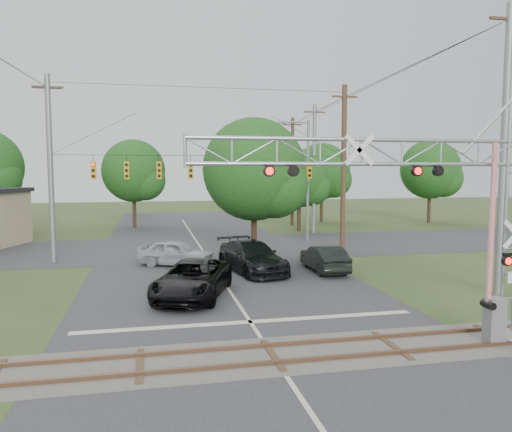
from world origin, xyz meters
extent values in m
plane|color=#35451F|center=(0.00, 0.00, 0.00)|extent=(160.00, 160.00, 0.00)
cube|color=#2C2C2F|center=(0.00, 10.00, 0.01)|extent=(14.00, 90.00, 0.02)
cube|color=#2C2C2F|center=(0.00, 24.00, 0.01)|extent=(90.00, 12.00, 0.02)
cube|color=#47433E|center=(0.00, 2.00, 0.02)|extent=(90.00, 3.20, 0.05)
cube|color=brown|center=(0.00, 1.28, 0.09)|extent=(90.00, 0.12, 0.14)
cube|color=brown|center=(0.00, 2.72, 0.09)|extent=(90.00, 0.12, 0.14)
cylinder|color=gray|center=(8.01, 1.70, 0.16)|extent=(0.94, 0.94, 0.31)
cube|color=slate|center=(7.38, 1.49, 0.79)|extent=(0.58, 0.47, 1.57)
cube|color=red|center=(7.12, 1.49, 3.98)|extent=(0.15, 0.09, 5.24)
cylinder|color=gray|center=(-9.50, 20.00, 5.75)|extent=(0.32, 0.32, 11.50)
cylinder|color=#3E251D|center=(9.50, 20.00, 5.75)|extent=(0.36, 0.36, 11.50)
cylinder|color=black|center=(0.00, 20.00, 6.66)|extent=(19.00, 0.03, 0.03)
cube|color=orange|center=(-7.00, 20.00, 5.71)|extent=(0.30, 0.30, 1.10)
cube|color=orange|center=(-5.00, 20.00, 5.71)|extent=(0.30, 0.30, 1.10)
cube|color=orange|center=(-3.00, 20.00, 5.71)|extent=(0.30, 0.30, 1.10)
cube|color=orange|center=(-1.00, 20.00, 5.71)|extent=(0.30, 0.30, 1.10)
cube|color=orange|center=(1.00, 20.00, 5.71)|extent=(0.30, 0.30, 1.10)
cube|color=orange|center=(3.00, 20.00, 5.71)|extent=(0.30, 0.30, 1.10)
cube|color=orange|center=(5.00, 20.00, 5.71)|extent=(0.30, 0.30, 1.10)
cube|color=orange|center=(7.00, 20.00, 5.71)|extent=(0.30, 0.30, 1.10)
imported|color=black|center=(-1.80, 9.73, 0.83)|extent=(4.54, 6.52, 1.65)
imported|color=black|center=(1.95, 14.63, 0.87)|extent=(3.64, 6.36, 1.74)
imported|color=#9EA3A6|center=(-2.13, 17.41, 0.78)|extent=(4.95, 3.58, 1.57)
imported|color=black|center=(5.99, 13.98, 0.74)|extent=(1.60, 4.52, 1.49)
cylinder|color=gray|center=(8.67, 25.35, 4.82)|extent=(0.21, 0.21, 9.65)
cylinder|color=gray|center=(7.60, 25.35, 9.43)|extent=(2.14, 0.13, 0.13)
cube|color=slate|center=(6.53, 25.35, 9.38)|extent=(0.64, 0.27, 0.16)
cylinder|color=#3E251D|center=(-11.05, 28.27, 6.30)|extent=(0.34, 0.34, 12.60)
cube|color=#3E251D|center=(-11.05, 28.27, 11.90)|extent=(2.00, 0.12, 0.12)
cylinder|color=gray|center=(11.00, 30.72, 5.80)|extent=(0.34, 0.34, 11.59)
cube|color=#3E251D|center=(11.00, 30.72, 10.89)|extent=(2.00, 0.12, 0.12)
cylinder|color=gray|center=(12.05, 7.32, 6.53)|extent=(0.34, 0.34, 13.06)
cube|color=#3E251D|center=(12.05, 7.32, 12.36)|extent=(2.00, 0.12, 0.12)
cylinder|color=#3E251D|center=(10.71, 36.74, 5.50)|extent=(0.34, 0.34, 11.00)
cube|color=#3E251D|center=(10.71, 36.74, 10.30)|extent=(2.00, 0.12, 0.12)
cylinder|color=#342517|center=(-5.12, 38.32, 2.00)|extent=(0.36, 0.36, 4.00)
sphere|color=#1A4914|center=(-5.12, 38.32, 5.64)|extent=(6.18, 6.18, 6.18)
cylinder|color=#342517|center=(2.68, 17.59, 2.05)|extent=(0.36, 0.36, 4.10)
sphere|color=#1A4914|center=(2.68, 17.59, 5.77)|extent=(6.33, 6.33, 6.33)
cylinder|color=#342517|center=(10.03, 32.13, 1.76)|extent=(0.36, 0.36, 3.52)
sphere|color=#1A4914|center=(10.03, 32.13, 4.96)|extent=(5.44, 5.44, 5.44)
cylinder|color=#342517|center=(14.74, 39.13, 1.98)|extent=(0.36, 0.36, 3.96)
sphere|color=#1A4914|center=(14.74, 39.13, 5.58)|extent=(6.12, 6.12, 6.12)
cylinder|color=#342517|center=(26.00, 36.24, 2.05)|extent=(0.36, 0.36, 4.10)
sphere|color=#1A4914|center=(26.00, 36.24, 5.78)|extent=(6.34, 6.34, 6.34)
camera|label=1|loc=(-3.63, -12.48, 5.75)|focal=35.00mm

